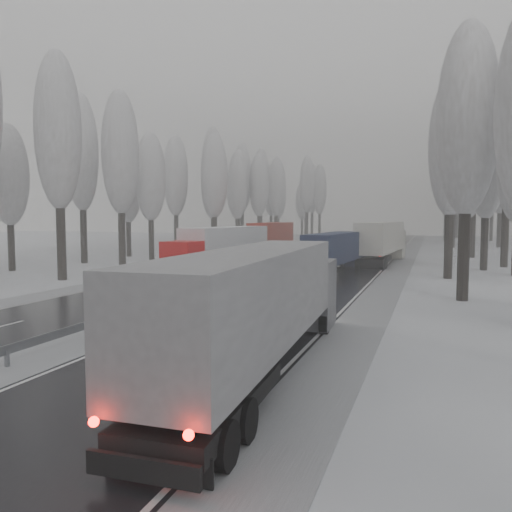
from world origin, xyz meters
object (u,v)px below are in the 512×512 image
Objects in this scene: truck_cream_box at (383,240)px; box_truck_distant at (387,239)px; truck_grey_tarp at (263,300)px; truck_red_white at (222,247)px; truck_red_red at (270,236)px; truck_blue_box at (337,250)px.

truck_cream_box reaches higher than box_truck_distant.
truck_grey_tarp is 2.26× the size of box_truck_distant.
truck_red_white is at bearing 113.67° from truck_grey_tarp.
truck_grey_tarp is 49.83m from truck_red_red.
truck_cream_box is 16.78m from truck_red_red.
truck_blue_box is 10.24m from truck_red_white.
box_truck_distant is at bearing 81.54° from truck_red_white.
truck_blue_box is at bearing -58.61° from truck_red_red.
truck_blue_box is 22.39m from truck_red_red.
box_truck_distant is 50.05m from truck_red_white.
truck_grey_tarp is at bearing -60.58° from truck_red_white.
truck_grey_tarp is at bearing -85.70° from truck_cream_box.
truck_red_white reaches higher than truck_blue_box.
truck_red_red reaches higher than truck_blue_box.
truck_red_white is (-12.60, -14.62, -0.21)m from truck_cream_box.
truck_red_white reaches higher than truck_grey_tarp.
truck_blue_box is 11.91m from truck_cream_box.
truck_red_white is 21.88m from truck_red_red.
box_truck_distant is (0.44, 45.92, -0.85)m from truck_blue_box.
truck_blue_box is at bearing -99.48° from truck_cream_box.
truck_grey_tarp is 74.75m from box_truck_distant.
truck_red_red is at bearing 127.97° from truck_blue_box.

